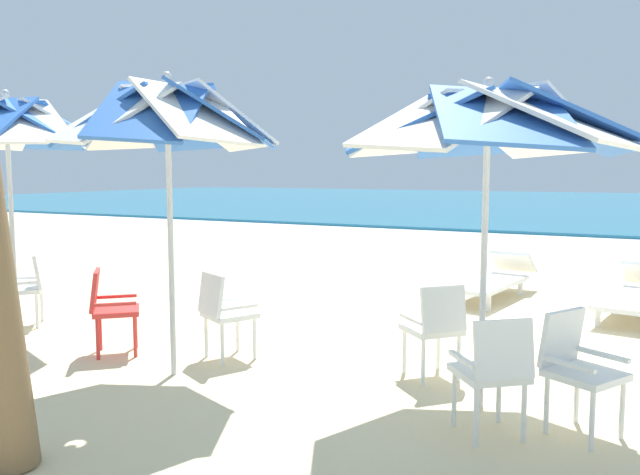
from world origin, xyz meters
The scene contains 14 objects.
ground_plane centered at (0.00, 0.00, 0.00)m, with size 80.00×80.00×0.00m, color beige.
sea centered at (0.00, 29.22, 0.05)m, with size 80.00×36.00×0.10m, color teal.
surf_foam centered at (0.00, 10.92, 0.01)m, with size 80.00×0.70×0.01m, color white.
beach_umbrella_0 centered at (0.15, -2.85, 2.20)m, with size 2.34×2.34×2.55m.
plastic_chair_0 centered at (0.86, -3.06, 0.50)m, with size 0.62×0.60×0.87m.
plastic_chair_1 centered at (0.36, -3.41, 0.50)m, with size 0.63×0.63×0.87m.
plastic_chair_2 centered at (-0.36, -2.39, 0.50)m, with size 0.63×0.63×0.87m.
beach_umbrella_1 centered at (-2.52, -3.33, 2.29)m, with size 2.01×2.01×2.71m.
plastic_chair_3 centered at (-2.38, -2.74, 0.50)m, with size 0.60×0.61×0.87m.
plastic_chair_4 centered at (-3.52, -3.11, 0.50)m, with size 0.63×0.63×0.87m.
beach_umbrella_2 centered at (-4.85, -3.16, 2.32)m, with size 2.09×2.09×2.70m.
plastic_chair_6 centered at (-5.27, -2.65, 0.50)m, with size 0.63×0.63×0.87m.
sun_lounger_0 centered at (1.18, 1.19, 0.28)m, with size 0.94×2.21×0.62m.
sun_lounger_1 centered at (-0.67, 1.52, 0.28)m, with size 0.94×2.21×0.62m.
Camera 1 is at (1.23, -7.76, 1.85)m, focal length 35.82 mm.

